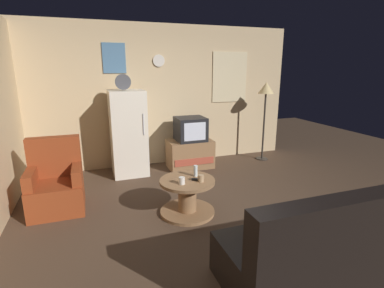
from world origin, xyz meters
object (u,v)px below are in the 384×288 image
(standing_lamp, at_px, (266,94))
(mug_ceramic_tan, at_px, (201,178))
(fridge, at_px, (128,133))
(mug_ceramic_white, at_px, (182,181))
(tv_stand, at_px, (190,154))
(coffee_table, at_px, (187,196))
(couch, at_px, (319,250))
(wine_glass, at_px, (196,171))
(remote_control, at_px, (197,179))
(crt_tv, at_px, (190,129))
(armchair, at_px, (56,185))

(standing_lamp, distance_m, mug_ceramic_tan, 2.91)
(fridge, relative_size, mug_ceramic_white, 19.67)
(tv_stand, height_order, mug_ceramic_tan, mug_ceramic_tan)
(coffee_table, xyz_separation_m, couch, (0.70, -1.60, 0.08))
(mug_ceramic_tan, distance_m, couch, 1.59)
(wine_glass, relative_size, remote_control, 1.00)
(crt_tv, relative_size, couch, 0.32)
(tv_stand, distance_m, mug_ceramic_white, 2.02)
(remote_control, relative_size, armchair, 0.16)
(mug_ceramic_tan, bearing_deg, standing_lamp, 41.27)
(tv_stand, relative_size, coffee_table, 1.17)
(crt_tv, xyz_separation_m, coffee_table, (-0.65, -1.74, -0.52))
(tv_stand, distance_m, standing_lamp, 1.93)
(crt_tv, relative_size, armchair, 0.56)
(tv_stand, xyz_separation_m, couch, (0.06, -3.34, 0.05))
(crt_tv, distance_m, armchair, 2.53)
(armchair, bearing_deg, fridge, 43.03)
(fridge, height_order, wine_glass, fridge)
(wine_glass, xyz_separation_m, remote_control, (-0.03, -0.14, -0.06))
(couch, bearing_deg, standing_lamp, 65.11)
(coffee_table, height_order, remote_control, remote_control)
(crt_tv, height_order, wine_glass, crt_tv)
(fridge, bearing_deg, couch, -70.44)
(tv_stand, xyz_separation_m, remote_control, (-0.52, -1.80, 0.22))
(coffee_table, relative_size, mug_ceramic_tan, 8.00)
(remote_control, relative_size, couch, 0.09)
(coffee_table, height_order, couch, couch)
(fridge, height_order, crt_tv, fridge)
(fridge, xyz_separation_m, coffee_table, (0.50, -1.77, -0.52))
(tv_stand, height_order, wine_glass, wine_glass)
(coffee_table, height_order, mug_ceramic_tan, mug_ceramic_tan)
(tv_stand, height_order, coffee_table, tv_stand)
(fridge, xyz_separation_m, remote_control, (0.62, -1.83, -0.27))
(fridge, height_order, standing_lamp, fridge)
(fridge, relative_size, standing_lamp, 1.11)
(mug_ceramic_white, bearing_deg, couch, -61.49)
(coffee_table, height_order, wine_glass, wine_glass)
(mug_ceramic_tan, height_order, couch, couch)
(standing_lamp, bearing_deg, mug_ceramic_white, -142.03)
(coffee_table, xyz_separation_m, armchair, (-1.62, 0.72, 0.10))
(crt_tv, distance_m, coffee_table, 1.93)
(wine_glass, distance_m, couch, 1.78)
(tv_stand, relative_size, crt_tv, 1.56)
(coffee_table, relative_size, armchair, 0.75)
(crt_tv, relative_size, remote_control, 3.60)
(coffee_table, xyz_separation_m, remote_control, (0.12, -0.06, 0.25))
(remote_control, bearing_deg, mug_ceramic_white, -142.25)
(tv_stand, xyz_separation_m, crt_tv, (0.01, -0.00, 0.49))
(crt_tv, xyz_separation_m, wine_glass, (-0.50, -1.66, -0.21))
(remote_control, bearing_deg, standing_lamp, 64.01)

